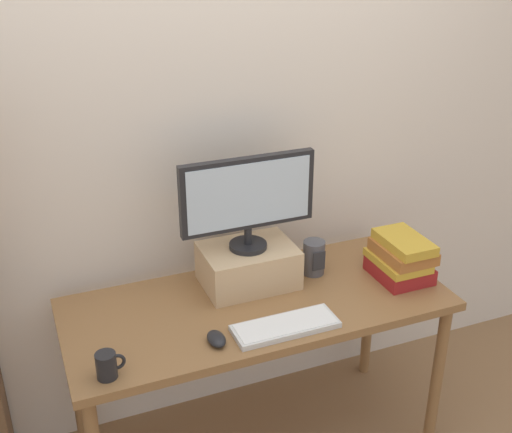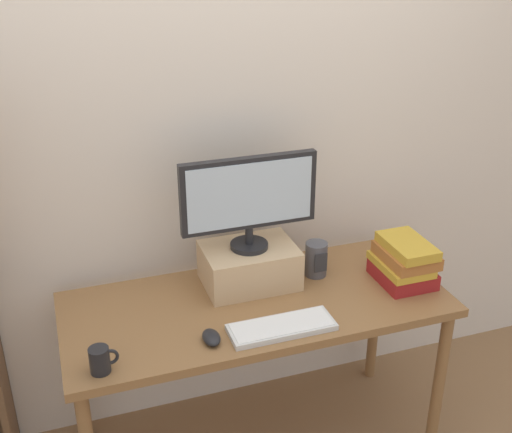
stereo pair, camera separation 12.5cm
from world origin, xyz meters
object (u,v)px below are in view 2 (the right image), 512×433
object	(u,v)px
riser_box	(249,265)
desk_speaker	(316,259)
book_stack	(404,262)
desk	(257,318)
keyboard	(282,327)
coffee_mug	(101,360)
computer_monitor	(249,197)
computer_mouse	(211,337)

from	to	relation	value
riser_box	desk_speaker	bearing A→B (deg)	-5.36
book_stack	desk	bearing A→B (deg)	175.19
keyboard	coffee_mug	world-z (taller)	coffee_mug
computer_monitor	keyboard	world-z (taller)	computer_monitor
computer_mouse	coffee_mug	size ratio (longest dim) A/B	1.03
desk	keyboard	world-z (taller)	keyboard
computer_monitor	coffee_mug	world-z (taller)	computer_monitor
computer_monitor	desk_speaker	world-z (taller)	computer_monitor
keyboard	book_stack	size ratio (longest dim) A/B	1.48
keyboard	desk_speaker	xyz separation A→B (m)	(0.29, 0.34, 0.06)
keyboard	desk_speaker	distance (m)	0.44
computer_mouse	riser_box	bearing A→B (deg)	53.13
desk_speaker	computer_mouse	bearing A→B (deg)	-149.88
riser_box	computer_monitor	distance (m)	0.31
book_stack	riser_box	bearing A→B (deg)	162.27
computer_monitor	keyboard	bearing A→B (deg)	-89.00
computer_monitor	computer_mouse	distance (m)	0.57
desk	computer_monitor	distance (m)	0.50
desk	computer_mouse	size ratio (longest dim) A/B	14.83
computer_monitor	desk_speaker	distance (m)	0.43
desk	riser_box	xyz separation A→B (m)	(0.02, 0.14, 0.17)
computer_mouse	computer_monitor	bearing A→B (deg)	53.01
riser_box	coffee_mug	xyz separation A→B (m)	(-0.66, -0.39, -0.04)
riser_box	desk	bearing A→B (deg)	-96.78
computer_mouse	desk_speaker	world-z (taller)	desk_speaker
keyboard	desk_speaker	bearing A→B (deg)	49.61
computer_mouse	desk_speaker	distance (m)	0.64
desk	computer_monitor	xyz separation A→B (m)	(0.02, 0.14, 0.48)
computer_mouse	book_stack	bearing A→B (deg)	9.74
desk	computer_mouse	distance (m)	0.33
desk	riser_box	distance (m)	0.22
book_stack	desk_speaker	xyz separation A→B (m)	(-0.33, 0.17, -0.02)
book_stack	desk_speaker	world-z (taller)	book_stack
desk	desk_speaker	world-z (taller)	desk_speaker
keyboard	book_stack	world-z (taller)	book_stack
desk_speaker	riser_box	bearing A→B (deg)	174.64
desk	keyboard	bearing A→B (deg)	-83.89
desk	keyboard	size ratio (longest dim) A/B	3.85
computer_monitor	coffee_mug	size ratio (longest dim) A/B	5.53
keyboard	coffee_mug	size ratio (longest dim) A/B	3.98
riser_box	coffee_mug	distance (m)	0.77
desk_speaker	computer_monitor	bearing A→B (deg)	174.94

